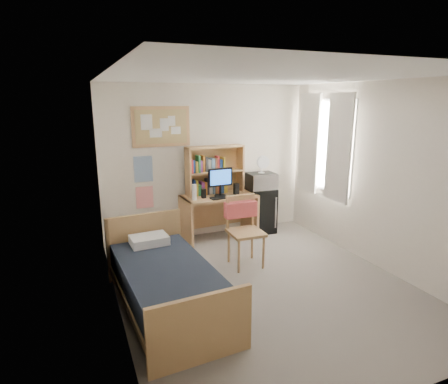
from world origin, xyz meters
name	(u,v)px	position (x,y,z in m)	size (l,w,h in m)	color
floor	(263,285)	(0.00, 0.00, -0.01)	(3.60, 4.20, 0.02)	gray
ceiling	(268,76)	(0.00, 0.00, 2.60)	(3.60, 4.20, 0.02)	white
wall_back	(207,162)	(0.00, 2.10, 1.30)	(3.60, 0.04, 2.60)	white
wall_front	(406,250)	(0.00, -2.10, 1.30)	(3.60, 0.04, 2.60)	white
wall_left	(113,203)	(-1.80, 0.00, 1.30)	(0.04, 4.20, 2.60)	white
wall_right	(379,176)	(1.80, 0.00, 1.30)	(0.04, 4.20, 2.60)	white
window_unit	(324,146)	(1.75, 1.20, 1.60)	(0.10, 1.40, 1.70)	white
curtain_left	(339,148)	(1.72, 0.80, 1.60)	(0.04, 0.55, 1.70)	white
curtain_right	(309,143)	(1.72, 1.60, 1.60)	(0.04, 0.55, 1.70)	white
bulletin_board	(161,127)	(-0.78, 2.08, 1.92)	(0.94, 0.03, 0.64)	tan
poster_wave	(143,169)	(-1.10, 2.09, 1.25)	(0.30, 0.01, 0.42)	#285DA3
poster_japan	(145,197)	(-1.10, 2.09, 0.78)	(0.28, 0.01, 0.36)	red
desk	(219,217)	(0.09, 1.77, 0.39)	(1.24, 0.62, 0.77)	tan
desk_chair	(246,232)	(0.05, 0.63, 0.51)	(0.51, 0.51, 1.02)	tan
mini_fridge	(260,210)	(0.91, 1.84, 0.40)	(0.48, 0.48, 0.81)	black
bed	(168,288)	(-1.28, -0.11, 0.27)	(0.97, 1.94, 0.53)	black
hutch	(215,170)	(0.08, 1.92, 1.18)	(1.00, 0.25, 0.82)	tan
monitor	(220,183)	(0.09, 1.71, 1.00)	(0.43, 0.03, 0.45)	black
keyboard	(224,197)	(0.10, 1.57, 0.79)	(0.46, 0.15, 0.02)	black
speaker_left	(204,193)	(-0.21, 1.69, 0.85)	(0.06, 0.06, 0.15)	black
speaker_right	(236,189)	(0.39, 1.73, 0.87)	(0.08, 0.08, 0.19)	black
water_bottle	(194,192)	(-0.39, 1.64, 0.90)	(0.07, 0.07, 0.26)	white
hoodie	(241,209)	(0.06, 0.83, 0.79)	(0.48, 0.15, 0.23)	#D85254
microwave	(261,181)	(0.91, 1.82, 0.95)	(0.48, 0.36, 0.28)	#B6B6BB
desk_fan	(262,165)	(0.91, 1.82, 1.22)	(0.22, 0.22, 0.28)	white
pillow	(149,240)	(-1.33, 0.64, 0.59)	(0.47, 0.33, 0.11)	white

